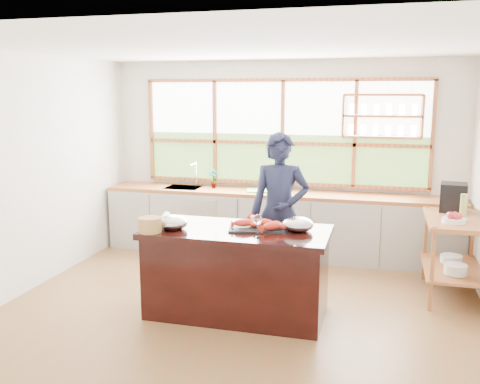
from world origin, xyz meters
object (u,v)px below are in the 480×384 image
at_px(cook, 280,213).
at_px(espresso_machine, 453,197).
at_px(wicker_basket, 150,225).
at_px(island, 237,272).

bearing_deg(cook, espresso_machine, 13.09).
bearing_deg(wicker_basket, cook, 45.95).
relative_size(island, cook, 1.02).
relative_size(island, espresso_machine, 5.64).
bearing_deg(cook, island, -115.77).
height_order(cook, espresso_machine, cook).
xyz_separation_m(island, espresso_machine, (2.19, 1.46, 0.61)).
distance_m(espresso_machine, wicker_basket, 3.48).
bearing_deg(island, wicker_basket, -157.92).
height_order(island, espresso_machine, espresso_machine).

